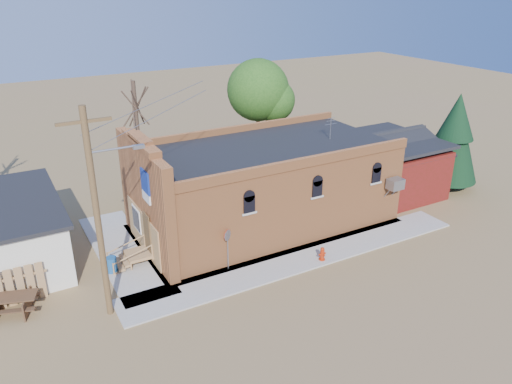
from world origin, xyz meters
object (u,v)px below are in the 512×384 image
utility_pole (98,212)px  fire_hydrant (322,254)px  trash_barrel (112,265)px  picnic_table (12,302)px  brick_bar (261,186)px  stop_sign (228,239)px

utility_pole → fire_hydrant: size_ratio=12.64×
utility_pole → trash_barrel: utility_pole is taller
trash_barrel → picnic_table: size_ratio=0.32×
brick_bar → utility_pole: size_ratio=1.82×
brick_bar → picnic_table: (-13.43, -2.29, -1.79)m
brick_bar → picnic_table: 13.74m
utility_pole → stop_sign: size_ratio=4.20×
stop_sign → picnic_table: size_ratio=0.89×
fire_hydrant → trash_barrel: bearing=153.0°
brick_bar → picnic_table: bearing=-170.3°
utility_pole → stop_sign: utility_pole is taller
brick_bar → picnic_table: size_ratio=6.83×
fire_hydrant → picnic_table: picnic_table is taller
brick_bar → trash_barrel: brick_bar is taller
brick_bar → stop_sign: 5.42m
utility_pole → fire_hydrant: utility_pole is taller
brick_bar → utility_pole: utility_pole is taller
brick_bar → fire_hydrant: bearing=-83.6°
fire_hydrant → utility_pole: bearing=170.9°
fire_hydrant → picnic_table: bearing=164.2°
trash_barrel → stop_sign: bearing=-26.7°
trash_barrel → picnic_table: 4.63m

